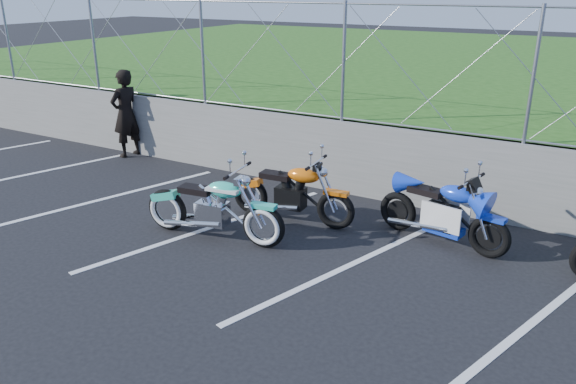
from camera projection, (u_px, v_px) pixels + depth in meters
The scene contains 9 objects.
ground at pixel (169, 252), 7.91m from camera, with size 90.00×90.00×0.00m, color black.
retaining_wall at pixel (292, 148), 10.52m from camera, with size 30.00×0.22×1.30m, color #63645F.
grass_field at pixel (440, 77), 18.64m from camera, with size 30.00×20.00×1.30m, color #245215.
chain_link_fence at pixel (292, 59), 9.95m from camera, with size 28.00×0.03×2.00m.
parking_lines at pixel (279, 244), 8.16m from camera, with size 18.29×4.31×0.01m.
cruiser_turquoise at pixel (215, 210), 8.18m from camera, with size 2.26×0.71×1.13m.
naked_orange at pixel (293, 195), 8.79m from camera, with size 2.09×0.71×1.04m.
sportbike_blue at pixel (444, 214), 8.03m from camera, with size 2.02×0.72×1.05m.
person_standing at pixel (126, 114), 12.02m from camera, with size 0.68×0.45×1.88m, color black.
Camera 1 is at (5.00, -5.33, 3.55)m, focal length 35.00 mm.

